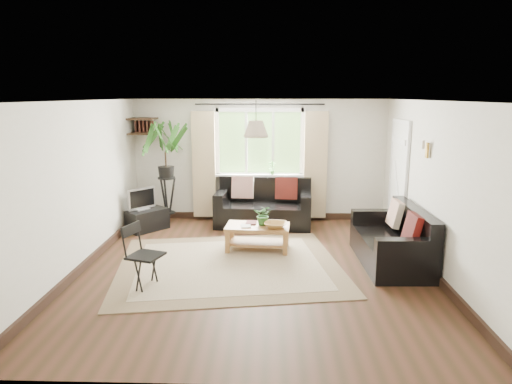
{
  "coord_description": "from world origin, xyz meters",
  "views": [
    {
      "loc": [
        0.21,
        -6.28,
        2.48
      ],
      "look_at": [
        0.0,
        0.4,
        1.05
      ],
      "focal_mm": 32.0,
      "sensor_mm": 36.0,
      "label": 1
    }
  ],
  "objects_px": {
    "sofa_right": "(391,237)",
    "coffee_table": "(258,238)",
    "tv_stand": "(147,220)",
    "palm_stand": "(166,173)",
    "sofa_back": "(264,204)",
    "folding_chair": "(146,257)"
  },
  "relations": [
    {
      "from": "sofa_right",
      "to": "palm_stand",
      "type": "xyz_separation_m",
      "value": [
        -3.8,
        2.05,
        0.6
      ]
    },
    {
      "from": "palm_stand",
      "to": "tv_stand",
      "type": "bearing_deg",
      "value": -122.81
    },
    {
      "from": "sofa_right",
      "to": "folding_chair",
      "type": "relative_size",
      "value": 2.04
    },
    {
      "from": "sofa_back",
      "to": "folding_chair",
      "type": "xyz_separation_m",
      "value": [
        -1.49,
        -2.97,
        -0.01
      ]
    },
    {
      "from": "tv_stand",
      "to": "palm_stand",
      "type": "distance_m",
      "value": 0.97
    },
    {
      "from": "tv_stand",
      "to": "palm_stand",
      "type": "bearing_deg",
      "value": 8.32
    },
    {
      "from": "folding_chair",
      "to": "tv_stand",
      "type": "bearing_deg",
      "value": 32.98
    },
    {
      "from": "sofa_right",
      "to": "coffee_table",
      "type": "distance_m",
      "value": 2.08
    },
    {
      "from": "palm_stand",
      "to": "folding_chair",
      "type": "distance_m",
      "value": 3.11
    },
    {
      "from": "coffee_table",
      "to": "folding_chair",
      "type": "height_order",
      "value": "folding_chair"
    },
    {
      "from": "sofa_right",
      "to": "palm_stand",
      "type": "height_order",
      "value": "palm_stand"
    },
    {
      "from": "sofa_back",
      "to": "tv_stand",
      "type": "distance_m",
      "value": 2.21
    },
    {
      "from": "sofa_right",
      "to": "folding_chair",
      "type": "bearing_deg",
      "value": -75.44
    },
    {
      "from": "sofa_back",
      "to": "sofa_right",
      "type": "bearing_deg",
      "value": -41.49
    },
    {
      "from": "sofa_right",
      "to": "coffee_table",
      "type": "height_order",
      "value": "sofa_right"
    },
    {
      "from": "coffee_table",
      "to": "folding_chair",
      "type": "xyz_separation_m",
      "value": [
        -1.41,
        -1.52,
        0.21
      ]
    },
    {
      "from": "sofa_back",
      "to": "palm_stand",
      "type": "xyz_separation_m",
      "value": [
        -1.87,
        0.06,
        0.57
      ]
    },
    {
      "from": "sofa_back",
      "to": "sofa_right",
      "type": "relative_size",
      "value": 1.06
    },
    {
      "from": "sofa_back",
      "to": "folding_chair",
      "type": "distance_m",
      "value": 3.32
    },
    {
      "from": "coffee_table",
      "to": "folding_chair",
      "type": "bearing_deg",
      "value": -132.9
    },
    {
      "from": "sofa_back",
      "to": "palm_stand",
      "type": "bearing_deg",
      "value": -177.59
    },
    {
      "from": "sofa_right",
      "to": "palm_stand",
      "type": "bearing_deg",
      "value": -119.86
    }
  ]
}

